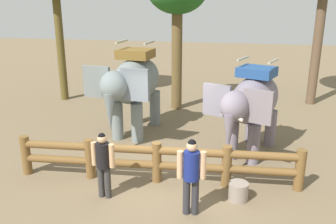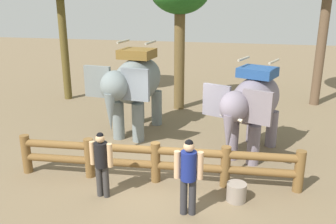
# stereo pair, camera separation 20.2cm
# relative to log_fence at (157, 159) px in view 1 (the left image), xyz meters

# --- Properties ---
(ground_plane) EXTENTS (60.00, 60.00, 0.00)m
(ground_plane) POSITION_rel_log_fence_xyz_m (-0.00, 0.17, -0.61)
(ground_plane) COLOR brown
(log_fence) EXTENTS (7.17, 0.74, 1.05)m
(log_fence) POSITION_rel_log_fence_xyz_m (0.00, 0.00, 0.00)
(log_fence) COLOR brown
(log_fence) RESTS_ON ground
(elephant_near_left) EXTENTS (2.08, 3.69, 3.13)m
(elephant_near_left) POSITION_rel_log_fence_xyz_m (-1.50, 3.16, 1.15)
(elephant_near_left) COLOR slate
(elephant_near_left) RESTS_ON ground
(elephant_center) EXTENTS (2.41, 3.37, 2.83)m
(elephant_center) POSITION_rel_log_fence_xyz_m (2.31, 2.19, 0.99)
(elephant_center) COLOR slate
(elephant_center) RESTS_ON ground
(tourist_woman_in_black) EXTENTS (0.57, 0.34, 1.60)m
(tourist_woman_in_black) POSITION_rel_log_fence_xyz_m (-1.02, -0.98, 0.32)
(tourist_woman_in_black) COLOR #333131
(tourist_woman_in_black) RESTS_ON ground
(tourist_man_in_blue) EXTENTS (0.61, 0.37, 1.73)m
(tourist_man_in_blue) POSITION_rel_log_fence_xyz_m (1.04, -1.27, 0.39)
(tourist_man_in_blue) COLOR #2C2C30
(tourist_man_in_blue) RESTS_ON ground
(feed_bucket) EXTENTS (0.46, 0.46, 0.43)m
(feed_bucket) POSITION_rel_log_fence_xyz_m (2.04, -0.50, -0.39)
(feed_bucket) COLOR gray
(feed_bucket) RESTS_ON ground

